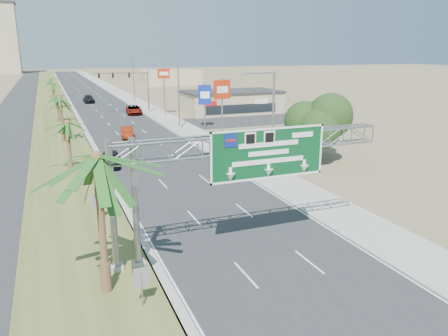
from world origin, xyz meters
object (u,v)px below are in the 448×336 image
palm_near (96,159)px  store_building (231,102)px  sign_gantry (241,153)px  pole_sign_blue (205,96)px  car_far (89,99)px  car_mid_lane (127,132)px  signal_mast (138,88)px  car_left_lane (111,159)px  pole_sign_red_far (164,78)px  pole_sign_red_near (222,93)px  car_right_lane (134,110)px

palm_near → store_building: size_ratio=0.46×
sign_gantry → pole_sign_blue: bearing=73.2°
car_far → pole_sign_blue: size_ratio=0.83×
car_mid_lane → pole_sign_blue: size_ratio=0.67×
palm_near → signal_mast: bearing=77.3°
signal_mast → car_left_lane: (-10.67, -38.83, -4.04)m
sign_gantry → car_far: 84.07m
store_building → car_left_lane: bearing=-129.9°
car_far → pole_sign_red_far: bearing=-67.4°
car_left_lane → car_far: bearing=94.4°
sign_gantry → pole_sign_red_near: pole_sign_red_near is taller
sign_gantry → car_left_lane: sign_gantry is taller
car_left_lane → car_right_lane: 39.03m
car_mid_lane → car_right_lane: (5.30, 22.86, 0.06)m
car_mid_lane → pole_sign_blue: bearing=22.0°
signal_mast → pole_sign_blue: size_ratio=1.50×
signal_mast → car_right_lane: (-1.06, -1.00, -4.03)m
car_left_lane → pole_sign_red_near: 17.42m
pole_sign_red_near → pole_sign_red_far: size_ratio=0.95×
store_building → pole_sign_red_near: pole_sign_red_near is taller
signal_mast → pole_sign_red_near: (4.46, -32.35, 1.67)m
sign_gantry → store_building: (23.06, 56.07, -4.06)m
car_far → pole_sign_red_far: (11.20, -26.73, 6.13)m
sign_gantry → signal_mast: 62.37m
car_mid_lane → pole_sign_red_near: pole_sign_red_near is taller
signal_mast → car_mid_lane: (-6.36, -23.87, -4.09)m
car_far → pole_sign_red_near: pole_sign_red_near is taller
signal_mast → car_far: size_ratio=1.82×
signal_mast → car_left_lane: bearing=-105.4°
car_left_lane → pole_sign_red_near: bearing=30.8°
sign_gantry → store_building: 60.77m
pole_sign_red_far → signal_mast: bearing=129.1°
pole_sign_blue → pole_sign_red_near: bearing=-99.0°
sign_gantry → car_far: (-1.00, 83.90, -5.24)m
signal_mast → car_left_lane: 40.48m
store_building → car_left_lane: store_building is taller
pole_sign_red_near → sign_gantry: bearing=-109.8°
sign_gantry → palm_near: (-8.14, -1.93, 0.87)m
sign_gantry → pole_sign_red_far: (10.20, 57.17, 0.89)m
sign_gantry → car_right_lane: 61.49m
store_building → pole_sign_red_far: size_ratio=2.05×
signal_mast → car_left_lane: size_ratio=2.15×
car_left_lane → pole_sign_blue: size_ratio=0.70×
store_building → pole_sign_blue: size_ratio=2.63×
signal_mast → car_left_lane: signal_mast is taller
pole_sign_blue → car_mid_lane: bearing=-164.6°
car_mid_lane → car_right_lane: 23.47m
pole_sign_red_far → car_mid_lane: bearing=-118.5°
car_right_lane → pole_sign_red_near: pole_sign_red_near is taller
car_mid_lane → pole_sign_red_far: 22.49m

